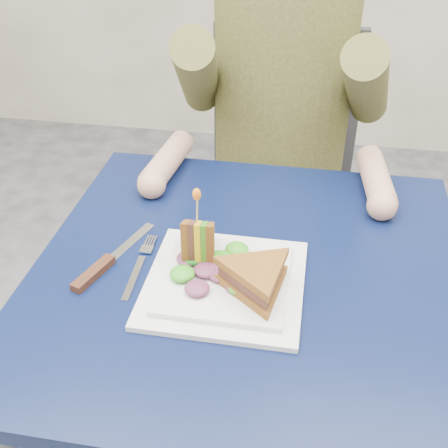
% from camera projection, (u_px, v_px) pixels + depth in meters
% --- Properties ---
extents(table, '(0.75, 0.75, 0.73)m').
position_uv_depth(table, '(248.00, 302.00, 1.02)').
color(table, black).
rests_on(table, ground).
extents(chair, '(0.42, 0.40, 0.93)m').
position_uv_depth(chair, '(279.00, 171.00, 1.64)').
color(chair, '#47474C').
rests_on(chair, ground).
extents(diner, '(0.54, 0.59, 0.74)m').
position_uv_depth(diner, '(284.00, 57.00, 1.34)').
color(diner, '#4D4D23').
rests_on(diner, chair).
extents(plate, '(0.26, 0.26, 0.02)m').
position_uv_depth(plate, '(225.00, 282.00, 0.93)').
color(plate, white).
rests_on(plate, table).
extents(sandwich_flat, '(0.20, 0.20, 0.05)m').
position_uv_depth(sandwich_flat, '(256.00, 278.00, 0.88)').
color(sandwich_flat, brown).
rests_on(sandwich_flat, plate).
extents(sandwich_upright, '(0.08, 0.12, 0.12)m').
position_uv_depth(sandwich_upright, '(198.00, 241.00, 0.95)').
color(sandwich_upright, brown).
rests_on(sandwich_upright, plate).
extents(fork, '(0.02, 0.18, 0.01)m').
position_uv_depth(fork, '(139.00, 267.00, 0.97)').
color(fork, silver).
rests_on(fork, table).
extents(knife, '(0.09, 0.22, 0.02)m').
position_uv_depth(knife, '(101.00, 267.00, 0.97)').
color(knife, silver).
rests_on(knife, table).
extents(toothpick, '(0.01, 0.01, 0.06)m').
position_uv_depth(toothpick, '(197.00, 209.00, 0.91)').
color(toothpick, tan).
rests_on(toothpick, sandwich_upright).
extents(toothpick_frill, '(0.01, 0.01, 0.02)m').
position_uv_depth(toothpick_frill, '(197.00, 194.00, 0.90)').
color(toothpick_frill, orange).
rests_on(toothpick_frill, sandwich_upright).
extents(lettuce_spill, '(0.15, 0.13, 0.02)m').
position_uv_depth(lettuce_spill, '(229.00, 268.00, 0.93)').
color(lettuce_spill, '#337A14').
rests_on(lettuce_spill, plate).
extents(onion_ring, '(0.04, 0.04, 0.02)m').
position_uv_depth(onion_ring, '(234.00, 268.00, 0.92)').
color(onion_ring, '#9E4C7A').
rests_on(onion_ring, plate).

